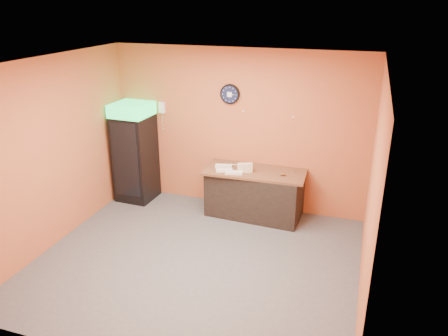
% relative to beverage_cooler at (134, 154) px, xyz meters
% --- Properties ---
extents(floor, '(4.50, 4.50, 0.00)m').
position_rel_beverage_cooler_xyz_m(floor, '(1.84, -1.61, -0.89)').
color(floor, '#47474C').
rests_on(floor, ground).
extents(back_wall, '(4.50, 0.02, 2.80)m').
position_rel_beverage_cooler_xyz_m(back_wall, '(1.84, 0.39, 0.51)').
color(back_wall, '#B75433').
rests_on(back_wall, floor).
extents(left_wall, '(0.02, 4.00, 2.80)m').
position_rel_beverage_cooler_xyz_m(left_wall, '(-0.41, -1.61, 0.51)').
color(left_wall, '#B75433').
rests_on(left_wall, floor).
extents(right_wall, '(0.02, 4.00, 2.80)m').
position_rel_beverage_cooler_xyz_m(right_wall, '(4.09, -1.61, 0.51)').
color(right_wall, '#B75433').
rests_on(right_wall, floor).
extents(ceiling, '(4.50, 4.00, 0.02)m').
position_rel_beverage_cooler_xyz_m(ceiling, '(1.84, -1.61, 1.91)').
color(ceiling, white).
rests_on(ceiling, back_wall).
extents(beverage_cooler, '(0.66, 0.68, 1.82)m').
position_rel_beverage_cooler_xyz_m(beverage_cooler, '(0.00, 0.00, 0.00)').
color(beverage_cooler, black).
rests_on(beverage_cooler, floor).
extents(prep_counter, '(1.62, 0.79, 0.79)m').
position_rel_beverage_cooler_xyz_m(prep_counter, '(2.26, 0.04, -0.49)').
color(prep_counter, black).
rests_on(prep_counter, floor).
extents(wall_clock, '(0.34, 0.06, 0.34)m').
position_rel_beverage_cooler_xyz_m(wall_clock, '(1.71, 0.36, 1.14)').
color(wall_clock, black).
rests_on(wall_clock, back_wall).
extents(wall_phone, '(0.11, 0.10, 0.20)m').
position_rel_beverage_cooler_xyz_m(wall_phone, '(0.44, 0.34, 0.82)').
color(wall_phone, white).
rests_on(wall_phone, back_wall).
extents(butcher_paper, '(1.72, 0.81, 0.04)m').
position_rel_beverage_cooler_xyz_m(butcher_paper, '(2.26, 0.04, -0.07)').
color(butcher_paper, brown).
rests_on(butcher_paper, prep_counter).
extents(sub_roll_stack, '(0.26, 0.18, 0.16)m').
position_rel_beverage_cooler_xyz_m(sub_roll_stack, '(2.12, -0.09, 0.02)').
color(sub_roll_stack, beige).
rests_on(sub_roll_stack, butcher_paper).
extents(wrapped_sandwich_left, '(0.30, 0.21, 0.04)m').
position_rel_beverage_cooler_xyz_m(wrapped_sandwich_left, '(1.79, -0.16, -0.03)').
color(wrapped_sandwich_left, silver).
rests_on(wrapped_sandwich_left, butcher_paper).
extents(wrapped_sandwich_mid, '(0.30, 0.16, 0.04)m').
position_rel_beverage_cooler_xyz_m(wrapped_sandwich_mid, '(1.97, -0.21, -0.03)').
color(wrapped_sandwich_mid, silver).
rests_on(wrapped_sandwich_mid, butcher_paper).
extents(wrapped_sandwich_right, '(0.30, 0.18, 0.04)m').
position_rel_beverage_cooler_xyz_m(wrapped_sandwich_right, '(1.71, 0.02, -0.03)').
color(wrapped_sandwich_right, silver).
rests_on(wrapped_sandwich_right, butcher_paper).
extents(kitchen_tool, '(0.06, 0.06, 0.06)m').
position_rel_beverage_cooler_xyz_m(kitchen_tool, '(1.98, 0.15, -0.02)').
color(kitchen_tool, silver).
rests_on(kitchen_tool, butcher_paper).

